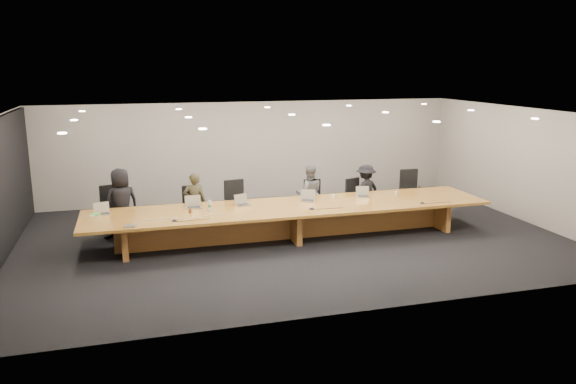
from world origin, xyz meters
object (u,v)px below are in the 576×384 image
(chair_mid_left, at_px, (238,204))
(chair_far_right, at_px, (412,192))
(laptop_a, at_px, (102,209))
(paper_cup_far, at_px, (396,193))
(mic_right, at_px, (422,203))
(paper_cup_near, at_px, (333,196))
(person_d, at_px, (366,191))
(laptop_e, at_px, (364,192))
(mic_center, at_px, (312,208))
(person_a, at_px, (121,203))
(chair_far_left, at_px, (114,210))
(person_b, at_px, (195,202))
(person_c, at_px, (309,193))
(chair_left, at_px, (191,209))
(laptop_d, at_px, (308,196))
(laptop_c, at_px, (243,200))
(mic_left, at_px, (175,220))
(chair_right, at_px, (357,198))
(water_bottle, at_px, (210,206))
(conference_table, at_px, (292,216))
(laptop_b, at_px, (194,202))
(chair_mid_right, at_px, (314,200))
(av_box, at_px, (130,226))
(amber_mug, at_px, (190,211))

(chair_mid_left, distance_m, chair_far_right, 4.62)
(chair_mid_left, distance_m, laptop_a, 3.14)
(paper_cup_far, distance_m, mic_right, 0.96)
(laptop_a, xyz_separation_m, paper_cup_near, (5.17, 0.05, -0.08))
(person_d, height_order, laptop_e, person_d)
(mic_center, bearing_deg, person_a, 158.79)
(chair_far_left, xyz_separation_m, person_b, (1.81, -0.15, 0.11))
(chair_far_left, height_order, person_c, person_c)
(chair_left, relative_size, laptop_d, 3.18)
(laptop_c, distance_m, laptop_e, 2.91)
(person_a, distance_m, paper_cup_far, 6.42)
(laptop_d, bearing_deg, mic_center, -77.74)
(chair_far_left, distance_m, mic_left, 2.25)
(chair_far_left, xyz_separation_m, chair_left, (1.72, -0.14, -0.05))
(chair_left, distance_m, person_c, 2.91)
(chair_right, distance_m, mic_left, 5.02)
(water_bottle, bearing_deg, laptop_c, 19.61)
(water_bottle, distance_m, paper_cup_near, 2.99)
(conference_table, relative_size, paper_cup_far, 112.66)
(conference_table, xyz_separation_m, chair_left, (-2.10, 1.20, 0.01))
(laptop_b, bearing_deg, conference_table, -11.56)
(chair_mid_right, relative_size, av_box, 4.99)
(conference_table, relative_size, paper_cup_near, 99.05)
(chair_left, relative_size, water_bottle, 4.72)
(paper_cup_near, bearing_deg, laptop_c, -177.82)
(chair_mid_right, xyz_separation_m, mic_left, (-3.59, -1.90, 0.26))
(chair_mid_right, relative_size, chair_right, 1.00)
(person_d, height_order, laptop_b, person_d)
(chair_far_left, distance_m, chair_left, 1.73)
(person_a, bearing_deg, chair_far_left, -70.99)
(av_box, bearing_deg, person_a, 105.31)
(chair_mid_right, relative_size, person_b, 0.74)
(mic_center, bearing_deg, chair_mid_left, 130.37)
(person_a, bearing_deg, amber_mug, 119.90)
(conference_table, bearing_deg, mic_left, -168.07)
(water_bottle, bearing_deg, person_b, 99.57)
(mic_left, bearing_deg, paper_cup_far, 9.49)
(chair_mid_right, distance_m, laptop_e, 1.39)
(chair_right, bearing_deg, laptop_a, 169.03)
(water_bottle, distance_m, av_box, 1.83)
(chair_right, bearing_deg, chair_far_left, 159.90)
(chair_far_right, xyz_separation_m, paper_cup_far, (-0.90, -0.85, 0.20))
(laptop_b, xyz_separation_m, laptop_e, (4.01, -0.03, -0.01))
(chair_mid_left, height_order, person_a, person_a)
(chair_mid_right, distance_m, laptop_b, 3.26)
(chair_mid_left, bearing_deg, chair_right, -9.10)
(person_b, xyz_separation_m, laptop_d, (2.49, -0.87, 0.19))
(paper_cup_far, height_order, av_box, paper_cup_far)
(laptop_d, relative_size, mic_right, 2.68)
(paper_cup_far, bearing_deg, laptop_c, -179.86)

